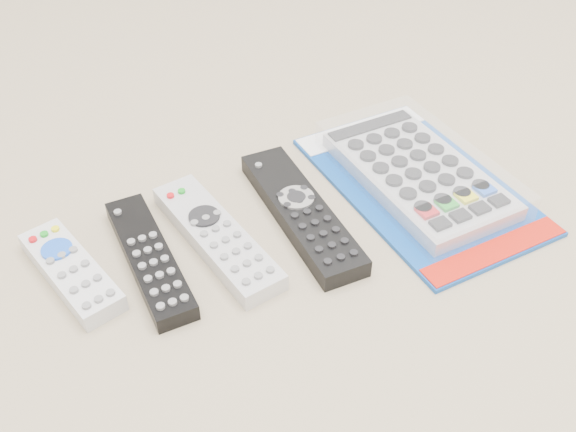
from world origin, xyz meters
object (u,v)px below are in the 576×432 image
remote_small_grey (71,271)px  jumbo_remote_packaged (418,172)px  remote_silver_dvd (217,236)px  remote_large_black (301,212)px  remote_slim_black (149,258)px

remote_small_grey → jumbo_remote_packaged: 0.42m
remote_silver_dvd → remote_large_black: remote_large_black is taller
remote_large_black → remote_small_grey: bearing=176.4°
remote_silver_dvd → remote_large_black: size_ratio=0.90×
remote_slim_black → jumbo_remote_packaged: jumbo_remote_packaged is taller
remote_slim_black → jumbo_remote_packaged: bearing=-1.9°
remote_small_grey → remote_large_black: size_ratio=0.68×
remote_small_grey → remote_large_black: (0.26, -0.04, 0.00)m
jumbo_remote_packaged → remote_silver_dvd: bearing=176.2°
remote_large_black → remote_silver_dvd: bearing=178.6°
remote_small_grey → remote_silver_dvd: 0.16m
remote_small_grey → remote_slim_black: 0.08m
remote_slim_black → remote_large_black: remote_large_black is taller
remote_large_black → remote_slim_black: bearing=179.5°
remote_slim_black → remote_silver_dvd: 0.08m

